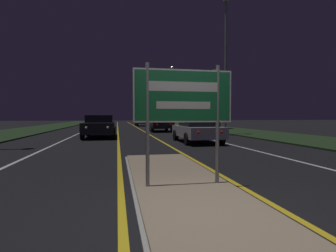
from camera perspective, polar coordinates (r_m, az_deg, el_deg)
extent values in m
plane|color=black|center=(3.75, 9.20, -19.45)|extent=(160.00, 160.00, 0.00)
cube|color=#999993|center=(5.06, 3.34, -13.36)|extent=(1.93, 7.79, 0.05)
cube|color=gray|center=(5.05, 3.34, -13.09)|extent=(1.81, 7.67, 0.10)
cube|color=#1E3319|center=(24.74, -30.59, -1.24)|extent=(5.00, 100.00, 0.08)
cube|color=#1E3319|center=(25.65, 13.68, -0.89)|extent=(5.00, 100.00, 0.08)
cube|color=gold|center=(28.30, -10.89, -0.66)|extent=(0.12, 70.00, 0.01)
cube|color=gold|center=(28.40, -6.23, -0.62)|extent=(0.12, 70.00, 0.01)
cube|color=silver|center=(28.46, -17.04, -0.70)|extent=(0.12, 70.00, 0.01)
cube|color=silver|center=(28.81, -0.19, -0.57)|extent=(0.12, 70.00, 0.01)
cube|color=silver|center=(28.93, -22.96, -0.73)|extent=(0.10, 70.00, 0.01)
cube|color=silver|center=(29.53, 5.54, -0.51)|extent=(0.10, 70.00, 0.01)
cylinder|color=gray|center=(4.76, -4.49, 0.25)|extent=(0.07, 0.07, 2.24)
cylinder|color=gray|center=(5.09, 10.71, 0.34)|extent=(0.07, 0.07, 2.24)
cube|color=#19703D|center=(4.89, 3.38, 6.55)|extent=(1.86, 0.04, 0.98)
cube|color=white|center=(4.87, 3.45, 6.56)|extent=(1.86, 0.00, 0.98)
cube|color=#19703D|center=(4.87, 3.46, 6.57)|extent=(1.81, 0.01, 0.92)
cube|color=white|center=(4.88, 3.47, 8.57)|extent=(1.31, 0.01, 0.18)
cube|color=white|center=(4.85, 3.46, 4.56)|extent=(1.03, 0.01, 0.14)
cylinder|color=gray|center=(19.46, 12.42, 12.22)|extent=(0.18, 0.18, 9.58)
cylinder|color=gray|center=(37.72, 0.86, 6.24)|extent=(0.18, 0.18, 8.12)
sphere|color=beige|center=(38.25, 0.87, 12.54)|extent=(0.49, 0.49, 0.49)
cube|color=#B7B7BC|center=(13.82, 6.28, -1.17)|extent=(1.78, 4.03, 0.56)
cube|color=black|center=(13.57, 6.60, 1.09)|extent=(1.57, 2.10, 0.54)
sphere|color=red|center=(11.75, 6.61, -1.42)|extent=(0.14, 0.14, 0.14)
sphere|color=red|center=(12.13, 11.59, -1.33)|extent=(0.14, 0.14, 0.14)
cylinder|color=black|center=(14.83, 1.69, -2.01)|extent=(0.22, 0.60, 0.60)
cylinder|color=black|center=(15.29, 7.93, -1.90)|extent=(0.22, 0.60, 0.60)
cylinder|color=black|center=(12.41, 4.24, -2.83)|extent=(0.22, 0.60, 0.60)
cylinder|color=black|center=(12.96, 11.53, -2.65)|extent=(0.22, 0.60, 0.60)
cube|color=black|center=(23.54, -1.80, 0.31)|extent=(1.80, 4.28, 0.57)
cube|color=black|center=(23.28, -1.70, 1.66)|extent=(1.58, 2.22, 0.54)
sphere|color=red|center=(21.36, -2.37, 0.31)|extent=(0.14, 0.14, 0.14)
sphere|color=red|center=(21.56, 0.56, 0.33)|extent=(0.14, 0.14, 0.14)
cylinder|color=black|center=(24.74, -4.26, -0.27)|extent=(0.22, 0.66, 0.66)
cylinder|color=black|center=(25.01, -0.35, -0.24)|extent=(0.22, 0.66, 0.66)
cylinder|color=black|center=(22.12, -3.45, -0.56)|extent=(0.22, 0.66, 0.66)
cylinder|color=black|center=(22.41, 0.91, -0.52)|extent=(0.22, 0.66, 0.66)
cube|color=navy|center=(37.10, -5.57, 1.04)|extent=(1.77, 4.69, 0.60)
cube|color=black|center=(36.81, -5.53, 1.89)|extent=(1.56, 2.44, 0.50)
sphere|color=red|center=(34.73, -6.10, 1.09)|extent=(0.14, 0.14, 0.14)
sphere|color=red|center=(34.84, -4.30, 1.10)|extent=(0.14, 0.14, 0.14)
cylinder|color=black|center=(38.49, -7.03, 0.63)|extent=(0.22, 0.72, 0.72)
cylinder|color=black|center=(38.64, -4.52, 0.65)|extent=(0.22, 0.72, 0.72)
cylinder|color=black|center=(35.59, -6.70, 0.51)|extent=(0.22, 0.72, 0.72)
cylinder|color=black|center=(35.75, -3.99, 0.53)|extent=(0.22, 0.72, 0.72)
cube|color=#B7B7BC|center=(45.81, -1.98, 1.28)|extent=(1.86, 4.43, 0.68)
cube|color=black|center=(45.54, -1.93, 1.99)|extent=(1.64, 2.31, 0.45)
sphere|color=red|center=(43.55, -2.28, 1.34)|extent=(0.14, 0.14, 0.14)
sphere|color=red|center=(43.74, -0.78, 1.35)|extent=(0.14, 0.14, 0.14)
cylinder|color=black|center=(47.05, -3.32, 0.89)|extent=(0.22, 0.67, 0.67)
cylinder|color=black|center=(47.32, -1.18, 0.90)|extent=(0.22, 0.67, 0.67)
cylinder|color=black|center=(44.33, -2.84, 0.81)|extent=(0.22, 0.67, 0.67)
cylinder|color=black|center=(44.62, -0.57, 0.82)|extent=(0.22, 0.67, 0.67)
cube|color=black|center=(17.47, -14.65, -0.28)|extent=(1.88, 4.66, 0.65)
cube|color=black|center=(17.74, -14.61, 1.55)|extent=(1.65, 2.42, 0.46)
sphere|color=white|center=(15.22, -17.39, -0.35)|extent=(0.14, 0.14, 0.14)
sphere|color=white|center=(15.14, -13.00, -0.32)|extent=(0.14, 0.14, 0.14)
cylinder|color=black|center=(16.14, -18.15, -1.68)|extent=(0.22, 0.66, 0.66)
cylinder|color=black|center=(16.01, -11.75, -1.64)|extent=(0.22, 0.66, 0.66)
cylinder|color=black|center=(19.00, -17.07, -1.10)|extent=(0.22, 0.66, 0.66)
cylinder|color=black|center=(18.90, -11.64, -1.07)|extent=(0.22, 0.66, 0.66)
cylinder|color=#4C3823|center=(27.90, 10.17, 4.07)|extent=(0.24, 0.24, 4.49)
sphere|color=#1E4223|center=(28.13, 10.21, 9.71)|extent=(2.31, 2.31, 2.31)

